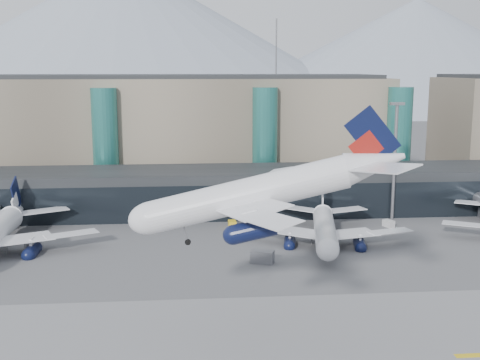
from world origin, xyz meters
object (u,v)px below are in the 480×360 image
at_px(jet_parked_mid, 324,220).
at_px(veh_b, 232,224).
at_px(veh_c, 262,257).
at_px(veh_g, 389,224).
at_px(lightmast_mid, 395,154).
at_px(hero_jet, 274,182).
at_px(veh_a, 33,245).

relative_size(jet_parked_mid, veh_b, 14.07).
relative_size(veh_c, veh_g, 1.59).
relative_size(jet_parked_mid, veh_g, 14.28).
distance_m(jet_parked_mid, veh_b, 20.77).
bearing_deg(veh_c, lightmast_mid, 60.15).
height_order(hero_jet, veh_b, hero_jet).
distance_m(hero_jet, jet_parked_mid, 48.66).
relative_size(hero_jet, veh_a, 10.79).
xyz_separation_m(lightmast_mid, hero_jet, (-34.67, -58.79, 5.61)).
bearing_deg(hero_jet, veh_c, 92.88).
bearing_deg(hero_jet, veh_a, 139.68).
height_order(veh_a, veh_c, veh_c).
bearing_deg(veh_g, veh_c, -78.09).
xyz_separation_m(jet_parked_mid, veh_c, (-13.35, -11.88, -3.17)).
height_order(veh_c, veh_g, veh_c).
relative_size(veh_a, veh_c, 0.80).
bearing_deg(veh_a, veh_b, 0.41).
xyz_separation_m(veh_a, veh_b, (37.44, 12.44, -0.16)).
height_order(veh_b, veh_c, veh_c).
xyz_separation_m(veh_a, veh_g, (70.12, 10.16, -0.16)).
xyz_separation_m(jet_parked_mid, veh_g, (15.89, 9.42, -3.54)).
bearing_deg(veh_g, veh_b, -118.15).
bearing_deg(veh_c, hero_jet, -75.19).
distance_m(veh_a, veh_g, 70.86).
xyz_separation_m(veh_b, veh_c, (3.44, -23.57, 0.36)).
bearing_deg(jet_parked_mid, lightmast_mid, -39.55).
bearing_deg(lightmast_mid, veh_b, -173.71).
relative_size(hero_jet, veh_b, 13.52).
relative_size(veh_a, veh_g, 1.27).
xyz_separation_m(jet_parked_mid, veh_a, (-54.24, -0.75, -3.38)).
bearing_deg(veh_b, jet_parked_mid, -126.99).
bearing_deg(veh_g, lightmast_mid, 131.23).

